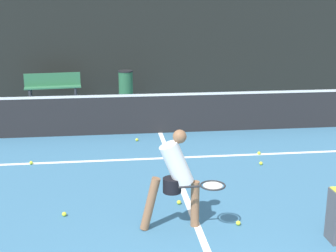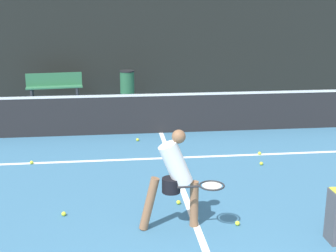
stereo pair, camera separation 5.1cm
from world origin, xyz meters
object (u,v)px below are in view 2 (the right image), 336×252
at_px(player_practicing, 175,176).
at_px(parked_car, 250,57).
at_px(courtside_bench, 54,86).
at_px(trash_bin, 127,85).

xyz_separation_m(player_practicing, parked_car, (5.17, 14.01, -0.11)).
distance_m(courtside_bench, trash_bin, 2.26).
relative_size(player_practicing, parked_car, 0.30).
height_order(trash_bin, parked_car, parked_car).
height_order(courtside_bench, trash_bin, trash_bin).
bearing_deg(trash_bin, courtside_bench, 176.56).
bearing_deg(parked_car, courtside_bench, -146.45).
bearing_deg(parked_car, player_practicing, -110.25).
bearing_deg(player_practicing, courtside_bench, 104.57).
bearing_deg(courtside_bench, parked_car, 27.52).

